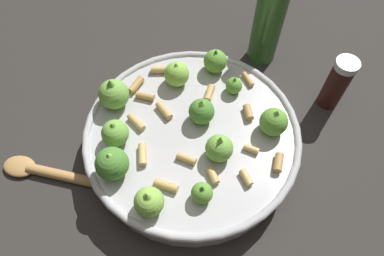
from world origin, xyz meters
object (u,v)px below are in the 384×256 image
(olive_oil_bottle, at_px, (268,22))
(pepper_shaker, at_px, (337,83))
(wooden_spoon, at_px, (59,175))
(cooking_pan, at_px, (190,137))

(olive_oil_bottle, bearing_deg, pepper_shaker, -138.43)
(olive_oil_bottle, height_order, wooden_spoon, olive_oil_bottle)
(olive_oil_bottle, distance_m, wooden_spoon, 0.43)
(pepper_shaker, distance_m, wooden_spoon, 0.47)
(cooking_pan, height_order, pepper_shaker, cooking_pan)
(pepper_shaker, bearing_deg, cooking_pan, 109.05)
(cooking_pan, distance_m, pepper_shaker, 0.26)
(wooden_spoon, bearing_deg, pepper_shaker, -73.82)
(olive_oil_bottle, xyz_separation_m, wooden_spoon, (-0.24, 0.35, -0.08))
(cooking_pan, xyz_separation_m, wooden_spoon, (-0.05, 0.20, -0.03))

